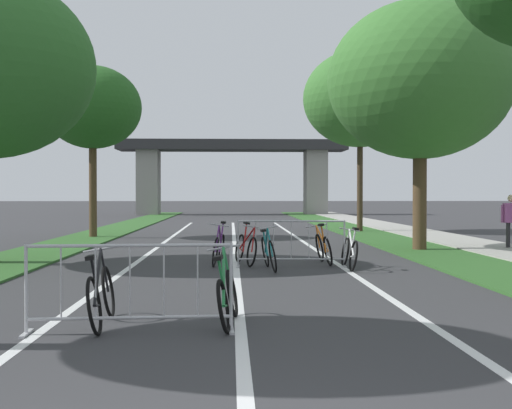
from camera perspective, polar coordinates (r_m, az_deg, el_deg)
grass_verge_left at (r=27.62m, az=-13.20°, el=-2.44°), size 2.13×58.76×0.05m
grass_verge_right at (r=27.66m, az=9.24°, el=-2.43°), size 2.13×58.76×0.05m
sidewalk_path_right at (r=28.18m, az=13.61°, el=-2.35°), size 2.25×58.76×0.08m
lane_stripe_center at (r=20.09m, az=-1.89°, el=-3.73°), size 0.14×33.99×0.01m
lane_stripe_right_lane at (r=20.25m, az=4.85°, el=-3.70°), size 0.14×33.99×0.01m
lane_stripe_left_lane at (r=20.22m, az=-8.63°, el=-3.71°), size 0.14×33.99×0.01m
overpass_bridge at (r=51.65m, az=-2.09°, el=3.69°), size 18.05×3.34×5.89m
tree_left_pine_near at (r=25.08m, az=-14.18°, el=8.25°), size 3.62×3.62×6.41m
tree_right_oak_mid at (r=19.43m, az=14.24°, el=10.50°), size 5.29×5.29×7.14m
tree_right_maple_mid at (r=28.39m, az=9.15°, el=9.17°), size 4.88×4.88×7.80m
crowd_barrier_nearest at (r=7.80m, az=-11.03°, el=-7.28°), size 2.45×0.55×1.05m
crowd_barrier_second at (r=14.52m, az=3.12°, el=-3.47°), size 2.45×0.54×1.05m
bicycle_teal_0 at (r=13.93m, az=1.10°, el=-4.22°), size 0.44×1.76×0.98m
bicycle_green_1 at (r=8.15m, az=-2.53°, el=-8.05°), size 0.44×1.67×0.98m
bicycle_red_2 at (r=14.99m, az=-0.90°, el=-3.87°), size 0.74×1.73×0.98m
bicycle_purple_3 at (r=15.04m, az=-3.29°, el=-3.84°), size 0.47×1.74×1.00m
bicycle_orange_4 at (r=15.21m, az=5.95°, el=-3.82°), size 0.52×1.65×0.96m
bicycle_black_5 at (r=8.29m, az=-13.46°, el=-7.78°), size 0.46×1.79×0.96m
bicycle_white_6 at (r=14.30m, az=8.24°, el=-4.17°), size 0.46×1.65×0.92m
pedestrian_with_backpack at (r=20.27m, az=21.54°, el=-0.98°), size 0.58×0.33×1.62m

